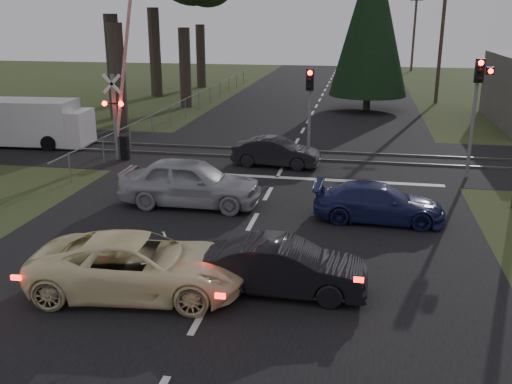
% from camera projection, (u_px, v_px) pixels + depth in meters
% --- Properties ---
extents(ground, '(120.00, 120.00, 0.00)m').
position_uv_depth(ground, '(231.00, 260.00, 15.24)').
color(ground, '#313C1B').
rests_on(ground, ground).
extents(road, '(14.00, 100.00, 0.01)m').
position_uv_depth(road, '(283.00, 166.00, 24.62)').
color(road, black).
rests_on(road, ground).
extents(rail_corridor, '(120.00, 8.00, 0.01)m').
position_uv_depth(rail_corridor, '(289.00, 155.00, 26.50)').
color(rail_corridor, black).
rests_on(rail_corridor, ground).
extents(stop_line, '(13.00, 0.35, 0.00)m').
position_uv_depth(stop_line, '(277.00, 177.00, 22.93)').
color(stop_line, silver).
rests_on(stop_line, ground).
extents(rail_near, '(120.00, 0.12, 0.10)m').
position_uv_depth(rail_near, '(287.00, 159.00, 25.73)').
color(rail_near, '#59544C').
rests_on(rail_near, ground).
extents(rail_far, '(120.00, 0.12, 0.10)m').
position_uv_depth(rail_far, '(291.00, 151.00, 27.23)').
color(rail_far, '#59544C').
rests_on(rail_far, ground).
extents(crossing_signal, '(1.62, 0.38, 6.96)m').
position_uv_depth(crossing_signal, '(120.00, 115.00, 25.08)').
color(crossing_signal, slate).
rests_on(crossing_signal, ground).
extents(traffic_signal_right, '(0.68, 0.48, 4.70)m').
position_uv_depth(traffic_signal_right, '(478.00, 95.00, 21.81)').
color(traffic_signal_right, slate).
rests_on(traffic_signal_right, ground).
extents(traffic_signal_center, '(0.32, 0.48, 4.10)m').
position_uv_depth(traffic_signal_center, '(310.00, 100.00, 24.24)').
color(traffic_signal_center, slate).
rests_on(traffic_signal_center, ground).
extents(utility_pole_mid, '(1.80, 0.26, 9.00)m').
position_uv_depth(utility_pole_mid, '(442.00, 37.00, 40.47)').
color(utility_pole_mid, '#4C3D2D').
rests_on(utility_pole_mid, ground).
extents(utility_pole_far, '(1.80, 0.26, 9.00)m').
position_uv_depth(utility_pole_far, '(414.00, 28.00, 63.92)').
color(utility_pole_far, '#4C3D2D').
rests_on(utility_pole_far, ground).
extents(conifer_tree, '(5.20, 5.20, 11.00)m').
position_uv_depth(conifer_tree, '(371.00, 18.00, 37.22)').
color(conifer_tree, '#473D33').
rests_on(conifer_tree, ground).
extents(fence_left, '(0.10, 36.00, 1.20)m').
position_uv_depth(fence_left, '(193.00, 113.00, 37.71)').
color(fence_left, slate).
rests_on(fence_left, ground).
extents(cream_coupe, '(5.22, 2.82, 1.39)m').
position_uv_depth(cream_coupe, '(139.00, 265.00, 13.30)').
color(cream_coupe, beige).
rests_on(cream_coupe, ground).
extents(dark_hatchback, '(3.87, 1.38, 1.27)m').
position_uv_depth(dark_hatchback, '(285.00, 268.00, 13.33)').
color(dark_hatchback, black).
rests_on(dark_hatchback, ground).
extents(silver_car, '(4.82, 1.95, 1.64)m').
position_uv_depth(silver_car, '(191.00, 182.00, 19.41)').
color(silver_car, '#9D9FA5').
rests_on(silver_car, ground).
extents(blue_sedan, '(4.13, 1.74, 1.19)m').
position_uv_depth(blue_sedan, '(378.00, 203.00, 18.01)').
color(blue_sedan, '#1A1F50').
rests_on(blue_sedan, ground).
extents(dark_car_far, '(3.81, 1.62, 1.22)m').
position_uv_depth(dark_car_far, '(276.00, 152.00, 24.47)').
color(dark_car_far, black).
rests_on(dark_car_far, ground).
extents(white_van, '(5.94, 2.54, 2.27)m').
position_uv_depth(white_van, '(33.00, 123.00, 28.13)').
color(white_van, silver).
rests_on(white_van, ground).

